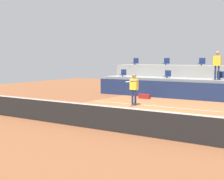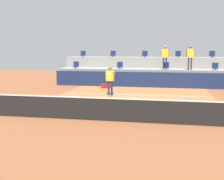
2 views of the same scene
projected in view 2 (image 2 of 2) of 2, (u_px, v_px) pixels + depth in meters
ground_plane at (131, 102)px, 14.43m from camera, size 40.00×40.00×0.00m
court_inner_paint at (133, 99)px, 15.40m from camera, size 9.00×10.00×0.01m
court_service_line at (136, 95)px, 16.76m from camera, size 9.00×0.06×0.00m
tennis_net at (118, 109)px, 10.48m from camera, size 10.48×0.08×1.07m
sponsor_backboard at (141, 80)px, 20.18m from camera, size 13.00×0.16×1.10m
seating_tier_lower at (143, 77)px, 21.43m from camera, size 13.00×1.80×1.25m
seating_tier_upper at (145, 70)px, 23.12m from camera, size 13.00×1.80×2.10m
stadium_chair_lower_far_left at (76, 65)px, 22.26m from camera, size 0.44×0.40×0.52m
stadium_chair_lower_left at (120, 66)px, 21.59m from camera, size 0.44×0.40×0.52m
stadium_chair_lower_right at (166, 66)px, 20.92m from camera, size 0.44×0.40×0.52m
stadium_chair_lower_far_right at (215, 67)px, 20.25m from camera, size 0.44×0.40×0.52m
stadium_chair_upper_far_left at (83, 54)px, 23.87m from camera, size 0.44×0.40×0.52m
stadium_chair_upper_left at (113, 54)px, 23.38m from camera, size 0.44×0.40×0.52m
stadium_chair_upper_center at (145, 54)px, 22.88m from camera, size 0.44×0.40×0.52m
stadium_chair_upper_right at (178, 55)px, 22.37m from camera, size 0.44×0.40×0.52m
stadium_chair_upper_far_right at (212, 55)px, 21.88m from camera, size 0.44×0.40×0.52m
tennis_player at (110, 77)px, 16.50m from camera, size 0.62×1.25×1.75m
spectator_leaning_on_rail at (165, 55)px, 20.44m from camera, size 0.62×0.26×1.78m
spectator_in_grey at (190, 55)px, 20.10m from camera, size 0.62×0.26×1.79m
tennis_ball at (160, 96)px, 12.43m from camera, size 0.07×0.07×0.07m
equipment_bag at (106, 86)px, 19.67m from camera, size 0.76×0.28×0.30m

